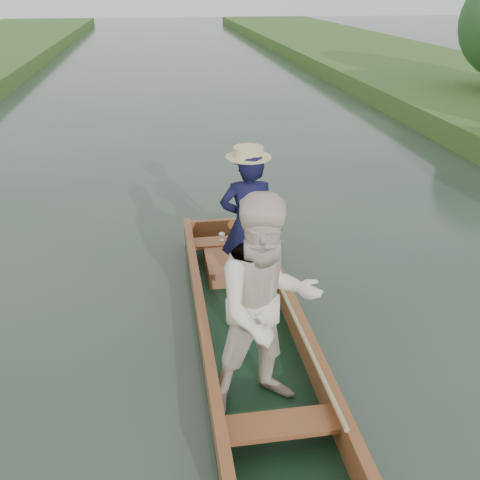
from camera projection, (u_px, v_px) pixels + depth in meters
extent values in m
plane|color=#283D30|center=(248.00, 339.00, 5.98)|extent=(120.00, 120.00, 0.00)
cube|color=black|center=(248.00, 336.00, 5.96)|extent=(1.10, 5.00, 0.08)
cube|color=#9E5A31|center=(202.00, 326.00, 5.81)|extent=(0.08, 5.00, 0.32)
cube|color=#9E5A31|center=(293.00, 317.00, 5.95)|extent=(0.08, 5.00, 0.32)
cube|color=#9E5A31|center=(221.00, 229.00, 8.06)|extent=(1.10, 0.08, 0.32)
cube|color=#9E5A31|center=(202.00, 312.00, 5.73)|extent=(0.10, 5.00, 0.04)
cube|color=#9E5A31|center=(294.00, 304.00, 5.87)|extent=(0.10, 5.00, 0.04)
cube|color=#9E5A31|center=(226.00, 242.00, 7.54)|extent=(0.94, 0.30, 0.05)
cube|color=#9E5A31|center=(281.00, 425.00, 4.43)|extent=(0.94, 0.30, 0.05)
imported|color=black|center=(248.00, 225.00, 6.37)|extent=(0.68, 0.46, 1.83)
cylinder|color=beige|center=(248.00, 154.00, 5.99)|extent=(0.52, 0.52, 0.12)
imported|color=silver|center=(267.00, 307.00, 4.55)|extent=(1.12, 0.95, 2.06)
cube|color=#AE4E38|center=(238.00, 263.00, 7.20)|extent=(0.85, 0.90, 0.22)
sphere|color=tan|center=(259.00, 251.00, 7.05)|extent=(0.19, 0.19, 0.19)
sphere|color=tan|center=(259.00, 241.00, 6.98)|extent=(0.14, 0.14, 0.14)
sphere|color=tan|center=(255.00, 237.00, 6.95)|extent=(0.05, 0.05, 0.05)
sphere|color=tan|center=(263.00, 237.00, 6.96)|extent=(0.05, 0.05, 0.05)
sphere|color=tan|center=(260.00, 244.00, 6.94)|extent=(0.06, 0.06, 0.06)
sphere|color=tan|center=(253.00, 250.00, 7.01)|extent=(0.07, 0.07, 0.07)
sphere|color=tan|center=(265.00, 249.00, 7.04)|extent=(0.07, 0.07, 0.07)
sphere|color=tan|center=(255.00, 258.00, 7.06)|extent=(0.08, 0.08, 0.08)
sphere|color=tan|center=(263.00, 257.00, 7.07)|extent=(0.08, 0.08, 0.08)
cylinder|color=silver|center=(222.00, 240.00, 7.52)|extent=(0.07, 0.07, 0.01)
cylinder|color=silver|center=(222.00, 238.00, 7.50)|extent=(0.01, 0.01, 0.08)
ellipsoid|color=silver|center=(222.00, 234.00, 7.48)|extent=(0.09, 0.09, 0.05)
cylinder|color=tan|center=(288.00, 303.00, 5.81)|extent=(0.04, 3.85, 0.18)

